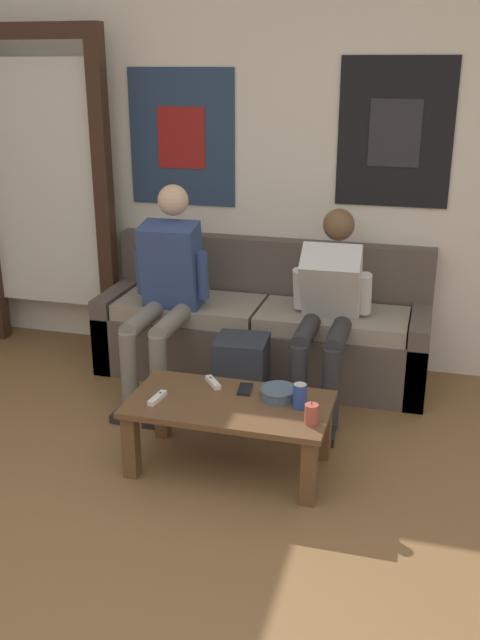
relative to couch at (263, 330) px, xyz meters
name	(u,v)px	position (x,y,z in m)	size (l,w,h in m)	color
wall_back	(289,169)	(0.08, 0.32, 0.99)	(10.00, 0.07, 2.55)	white
door_frame	(42,176)	(-1.56, 0.11, 0.91)	(1.00, 0.10, 2.15)	#382319
couch	(263,330)	(0.00, 0.00, 0.00)	(2.08, 0.65, 0.83)	#564C47
coffee_table	(229,414)	(0.12, -1.18, 0.01)	(0.98, 0.53, 0.36)	brown
person_seated_adult	(165,286)	(-0.51, -0.37, 0.37)	(0.47, 0.84, 1.23)	gray
person_seated_teen	(328,303)	(0.45, -0.28, 0.32)	(0.47, 0.99, 1.10)	#2D2D33
backpack	(241,380)	(0.03, -0.65, -0.06)	(0.30, 0.33, 0.48)	#282D38
ceramic_bowl	(279,392)	(0.34, -1.08, 0.11)	(0.19, 0.19, 0.06)	#475B75
pillar_candle	(311,414)	(0.54, -1.30, 0.12)	(0.06, 0.06, 0.11)	#B24C42
drink_can_blue	(300,396)	(0.46, -1.15, 0.14)	(0.07, 0.07, 0.12)	#28479E
game_controller_near_left	(157,398)	(-0.22, -1.26, 0.09)	(0.05, 0.15, 0.03)	white
game_controller_near_right	(213,382)	(-0.01, -1.02, 0.09)	(0.12, 0.13, 0.03)	white
cell_phone	(245,389)	(0.16, -1.04, 0.08)	(0.08, 0.14, 0.01)	black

